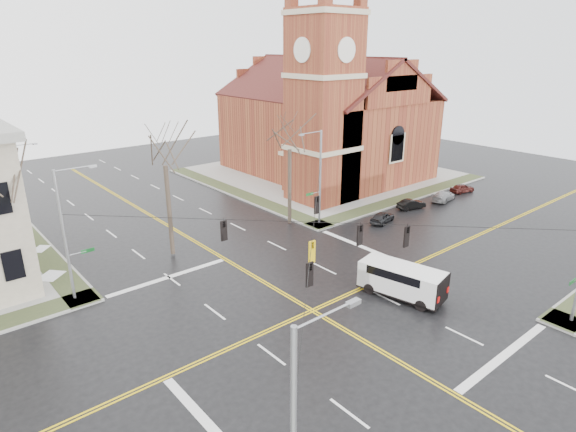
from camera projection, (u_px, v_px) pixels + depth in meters
ground at (312, 311)px, 31.58m from camera, size 120.00×120.00×0.00m
sidewalks at (312, 310)px, 31.55m from camera, size 80.00×80.00×0.17m
road_markings at (312, 311)px, 31.58m from camera, size 100.00×100.00×0.01m
church at (324, 111)px, 61.62m from camera, size 24.28×27.48×27.50m
signal_pole_ne at (319, 175)px, 45.07m from camera, size 2.75×0.22×9.00m
signal_pole_nw at (67, 232)px, 31.38m from camera, size 2.75×0.22×9.00m
span_wires at (314, 222)px, 29.50m from camera, size 23.02×23.02×0.03m
traffic_signals at (321, 237)px, 29.27m from camera, size 8.21×8.26×1.30m
streetlight_north_a at (19, 184)px, 43.86m from camera, size 2.30×0.20×8.00m
cargo_van at (399, 278)px, 33.12m from camera, size 3.47×6.18×2.22m
parked_car_a at (382, 217)px, 47.05m from camera, size 3.44×1.97×1.10m
parked_car_b at (411, 204)px, 51.01m from camera, size 3.35×1.81×1.05m
parked_car_c at (443, 196)px, 53.65m from camera, size 4.02×2.18×1.10m
parked_car_d at (462, 188)px, 56.70m from camera, size 3.29×1.86×1.06m
tree_nw_near at (165, 159)px, 37.19m from camera, size 4.00×4.00×11.20m
tree_ne at (290, 144)px, 44.35m from camera, size 4.00×4.00×10.76m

